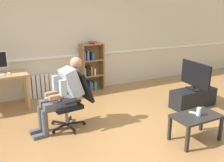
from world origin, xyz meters
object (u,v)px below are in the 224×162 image
(tv_screen, at_px, (195,75))
(coffee_table, at_px, (196,119))
(drinking_glass, at_px, (199,112))
(bookshelf, at_px, (91,68))
(office_chair, at_px, (74,98))
(computer_mouse, at_px, (9,74))
(radiator, at_px, (45,85))
(spare_remote, at_px, (194,113))
(person_seated, at_px, (63,93))
(tv_stand, at_px, (193,98))

(tv_screen, bearing_deg, coffee_table, 142.18)
(drinking_glass, bearing_deg, bookshelf, 99.51)
(office_chair, bearing_deg, computer_mouse, -150.30)
(radiator, xyz_separation_m, office_chair, (0.13, -1.77, 0.25))
(coffee_table, xyz_separation_m, spare_remote, (0.02, 0.07, 0.07))
(bookshelf, xyz_separation_m, spare_remote, (0.51, -2.96, -0.15))
(person_seated, bearing_deg, tv_screen, 77.53)
(radiator, xyz_separation_m, person_seated, (-0.05, -1.79, 0.38))
(drinking_glass, bearing_deg, radiator, 117.84)
(tv_stand, distance_m, coffee_table, 1.48)
(tv_stand, bearing_deg, computer_mouse, 155.57)
(bookshelf, height_order, spare_remote, bookshelf)
(person_seated, distance_m, tv_stand, 2.78)
(drinking_glass, bearing_deg, person_seated, 141.54)
(office_chair, bearing_deg, radiator, 177.94)
(computer_mouse, distance_m, tv_stand, 3.84)
(bookshelf, xyz_separation_m, office_chair, (-1.02, -1.67, -0.06))
(computer_mouse, relative_size, office_chair, 0.10)
(tv_screen, distance_m, coffee_table, 1.50)
(office_chair, distance_m, tv_stand, 2.58)
(office_chair, relative_size, tv_screen, 1.16)
(bookshelf, bearing_deg, computer_mouse, -168.04)
(tv_screen, xyz_separation_m, spare_remote, (-1.01, -0.98, -0.25))
(tv_screen, bearing_deg, radiator, 58.53)
(drinking_glass, relative_size, spare_remote, 0.87)
(tv_screen, bearing_deg, computer_mouse, 71.98)
(spare_remote, bearing_deg, office_chair, 103.57)
(radiator, height_order, tv_stand, radiator)
(drinking_glass, bearing_deg, tv_stand, 46.78)
(tv_screen, bearing_deg, bookshelf, 43.93)
(computer_mouse, bearing_deg, bookshelf, 11.96)
(office_chair, xyz_separation_m, person_seated, (-0.19, -0.02, 0.13))
(office_chair, bearing_deg, tv_stand, 76.62)
(tv_screen, distance_m, spare_remote, 1.43)
(bookshelf, bearing_deg, radiator, 175.05)
(bookshelf, xyz_separation_m, drinking_glass, (0.51, -3.05, -0.09))
(office_chair, height_order, tv_screen, office_chair)
(coffee_table, distance_m, spare_remote, 0.10)
(computer_mouse, distance_m, person_seated, 1.48)
(bookshelf, bearing_deg, person_seated, -125.59)
(bookshelf, distance_m, spare_remote, 3.01)
(bookshelf, height_order, person_seated, bookshelf)
(computer_mouse, xyz_separation_m, drinking_glass, (2.45, -2.64, -0.28))
(bookshelf, relative_size, drinking_glass, 9.66)
(person_seated, relative_size, coffee_table, 1.63)
(office_chair, xyz_separation_m, tv_stand, (2.54, -0.31, -0.33))
(tv_stand, bearing_deg, bookshelf, 127.50)
(computer_mouse, distance_m, drinking_glass, 3.61)
(computer_mouse, height_order, bookshelf, bookshelf)
(tv_screen, relative_size, coffee_table, 1.11)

